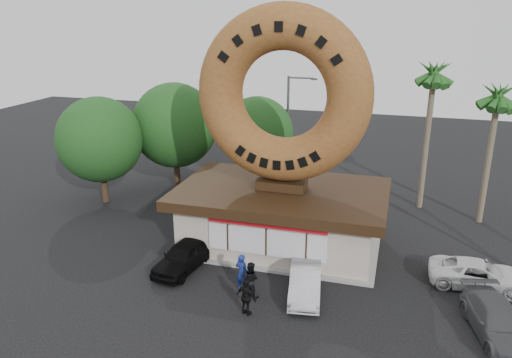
{
  "coord_description": "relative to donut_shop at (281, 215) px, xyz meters",
  "views": [
    {
      "loc": [
        5.8,
        -18.52,
        12.39
      ],
      "look_at": [
        -0.84,
        4.0,
        4.41
      ],
      "focal_mm": 35.0,
      "sensor_mm": 36.0,
      "label": 1
    }
  ],
  "objects": [
    {
      "name": "donut_shop",
      "position": [
        0.0,
        0.0,
        0.0
      ],
      "size": [
        11.2,
        7.2,
        3.8
      ],
      "color": "beige",
      "rests_on": "ground"
    },
    {
      "name": "car_black",
      "position": [
        -4.02,
        -4.08,
        -1.07
      ],
      "size": [
        2.22,
        4.27,
        1.39
      ],
      "primitive_type": "imported",
      "rotation": [
        0.0,
        0.0,
        -0.15
      ],
      "color": "black",
      "rests_on": "ground"
    },
    {
      "name": "tree_mid",
      "position": [
        -4.0,
        9.02,
        2.25
      ],
      "size": [
        5.2,
        5.2,
        6.63
      ],
      "color": "#473321",
      "rests_on": "ground"
    },
    {
      "name": "car_grey",
      "position": [
        10.24,
        -5.6,
        -1.1
      ],
      "size": [
        2.88,
        4.91,
        1.34
      ],
      "primitive_type": "imported",
      "rotation": [
        0.0,
        0.0,
        0.23
      ],
      "color": "#4D4E51",
      "rests_on": "ground"
    },
    {
      "name": "palm_near",
      "position": [
        7.5,
        8.02,
        6.65
      ],
      "size": [
        2.6,
        2.6,
        9.75
      ],
      "color": "#726651",
      "rests_on": "ground"
    },
    {
      "name": "ground",
      "position": [
        0.0,
        -5.98,
        -1.77
      ],
      "size": [
        90.0,
        90.0,
        0.0
      ],
      "primitive_type": "plane",
      "color": "black",
      "rests_on": "ground"
    },
    {
      "name": "person_left",
      "position": [
        -0.56,
        -5.22,
        -0.83
      ],
      "size": [
        0.78,
        0.62,
        1.87
      ],
      "primitive_type": "imported",
      "rotation": [
        0.0,
        0.0,
        2.85
      ],
      "color": "navy",
      "rests_on": "ground"
    },
    {
      "name": "street_lamp",
      "position": [
        -1.86,
        10.02,
        2.72
      ],
      "size": [
        2.11,
        0.2,
        8.0
      ],
      "color": "#59595E",
      "rests_on": "ground"
    },
    {
      "name": "tree_far",
      "position": [
        -13.0,
        3.02,
        2.56
      ],
      "size": [
        5.6,
        5.6,
        7.14
      ],
      "color": "#473321",
      "rests_on": "ground"
    },
    {
      "name": "tree_west",
      "position": [
        -9.5,
        7.02,
        2.87
      ],
      "size": [
        6.0,
        6.0,
        7.65
      ],
      "color": "#473321",
      "rests_on": "ground"
    },
    {
      "name": "person_center",
      "position": [
        -0.05,
        -5.57,
        -0.91
      ],
      "size": [
        0.94,
        0.79,
        1.72
      ],
      "primitive_type": "imported",
      "rotation": [
        0.0,
        0.0,
        2.97
      ],
      "color": "black",
      "rests_on": "ground"
    },
    {
      "name": "giant_donut",
      "position": [
        0.0,
        0.02,
        6.54
      ],
      "size": [
        9.0,
        2.29,
        9.0
      ],
      "primitive_type": "torus",
      "rotation": [
        1.57,
        0.0,
        0.0
      ],
      "color": "#905E2A",
      "rests_on": "donut_shop"
    },
    {
      "name": "person_right",
      "position": [
        0.21,
        -6.99,
        -0.93
      ],
      "size": [
        1.06,
        0.72,
        1.67
      ],
      "primitive_type": "imported",
      "rotation": [
        0.0,
        0.0,
        2.79
      ],
      "color": "black",
      "rests_on": "ground"
    },
    {
      "name": "car_white",
      "position": [
        9.99,
        -1.69,
        -1.14
      ],
      "size": [
        4.56,
        2.17,
        1.25
      ],
      "primitive_type": "imported",
      "rotation": [
        0.0,
        0.0,
        1.55
      ],
      "color": "silver",
      "rests_on": "ground"
    },
    {
      "name": "palm_far",
      "position": [
        11.0,
        6.52,
        5.72
      ],
      "size": [
        2.6,
        2.6,
        8.75
      ],
      "color": "#726651",
      "rests_on": "ground"
    },
    {
      "name": "car_silver",
      "position": [
        2.3,
        -4.72,
        -1.11
      ],
      "size": [
        1.98,
        4.12,
        1.3
      ],
      "primitive_type": "imported",
      "rotation": [
        0.0,
        0.0,
        0.16
      ],
      "color": "silver",
      "rests_on": "ground"
    }
  ]
}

